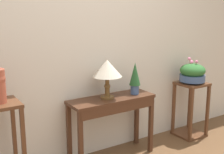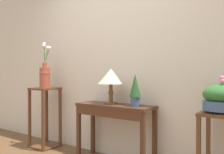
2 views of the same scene
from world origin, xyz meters
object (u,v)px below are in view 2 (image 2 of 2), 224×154
(potted_plant_on_console, at_px, (135,89))
(planter_bowl_wide_right, at_px, (222,98))
(table_lamp, at_px, (111,78))
(console_table, at_px, (114,115))
(pedestal_stand_left, at_px, (45,117))
(pedestal_stand_right, at_px, (222,154))
(flower_vase_tall_left, at_px, (45,74))

(potted_plant_on_console, bearing_deg, planter_bowl_wide_right, -1.80)
(table_lamp, distance_m, potted_plant_on_console, 0.38)
(console_table, height_order, pedestal_stand_left, pedestal_stand_left)
(console_table, distance_m, pedestal_stand_right, 1.25)
(planter_bowl_wide_right, bearing_deg, console_table, 178.48)
(console_table, xyz_separation_m, pedestal_stand_right, (1.23, -0.03, -0.23))
(table_lamp, height_order, pedestal_stand_left, table_lamp)
(potted_plant_on_console, height_order, planter_bowl_wide_right, potted_plant_on_console)
(console_table, relative_size, flower_vase_tall_left, 1.46)
(console_table, bearing_deg, pedestal_stand_left, -177.73)
(console_table, bearing_deg, table_lamp, 159.48)
(table_lamp, relative_size, pedestal_stand_left, 0.49)
(pedestal_stand_right, bearing_deg, table_lamp, 177.61)
(flower_vase_tall_left, bearing_deg, table_lamp, 3.31)
(planter_bowl_wide_right, bearing_deg, flower_vase_tall_left, -179.67)
(potted_plant_on_console, xyz_separation_m, pedestal_stand_right, (0.93, -0.03, -0.56))
(console_table, bearing_deg, planter_bowl_wide_right, -1.52)
(table_lamp, height_order, planter_bowl_wide_right, table_lamp)
(console_table, distance_m, planter_bowl_wide_right, 1.26)
(console_table, relative_size, table_lamp, 2.30)
(flower_vase_tall_left, height_order, planter_bowl_wide_right, flower_vase_tall_left)
(potted_plant_on_console, bearing_deg, flower_vase_tall_left, -178.38)
(pedestal_stand_right, bearing_deg, console_table, 178.47)
(flower_vase_tall_left, bearing_deg, console_table, 2.19)
(potted_plant_on_console, distance_m, pedestal_stand_left, 1.61)
(flower_vase_tall_left, xyz_separation_m, planter_bowl_wide_right, (2.46, 0.01, -0.22))
(pedestal_stand_right, xyz_separation_m, planter_bowl_wide_right, (-0.00, 0.00, 0.50))
(console_table, relative_size, pedestal_stand_right, 1.34)
(pedestal_stand_left, xyz_separation_m, pedestal_stand_right, (2.46, 0.02, -0.07))
(pedestal_stand_right, distance_m, planter_bowl_wide_right, 0.50)
(planter_bowl_wide_right, bearing_deg, table_lamp, 177.62)
(potted_plant_on_console, bearing_deg, console_table, 179.33)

